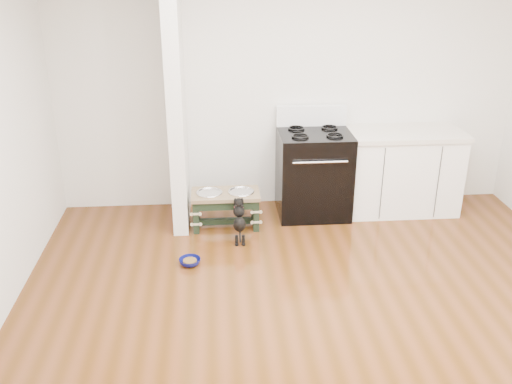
% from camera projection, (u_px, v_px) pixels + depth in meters
% --- Properties ---
extents(ground, '(5.00, 5.00, 0.00)m').
position_uv_depth(ground, '(327.00, 333.00, 4.34)').
color(ground, '#4C2A0D').
rests_on(ground, ground).
extents(room_shell, '(5.00, 5.00, 5.00)m').
position_uv_depth(room_shell, '(339.00, 129.00, 3.70)').
color(room_shell, silver).
rests_on(room_shell, ground).
extents(partition_wall, '(0.15, 0.80, 2.70)m').
position_uv_depth(partition_wall, '(176.00, 96.00, 5.65)').
color(partition_wall, silver).
rests_on(partition_wall, ground).
extents(oven_range, '(0.76, 0.69, 1.14)m').
position_uv_depth(oven_range, '(313.00, 172.00, 6.15)').
color(oven_range, black).
rests_on(oven_range, ground).
extents(cabinet_run, '(1.24, 0.64, 0.91)m').
position_uv_depth(cabinet_run, '(401.00, 171.00, 6.25)').
color(cabinet_run, white).
rests_on(cabinet_run, ground).
extents(dog_feeder, '(0.70, 0.38, 0.40)m').
position_uv_depth(dog_feeder, '(226.00, 203.00, 5.91)').
color(dog_feeder, black).
rests_on(dog_feeder, ground).
extents(puppy, '(0.12, 0.36, 0.43)m').
position_uv_depth(puppy, '(239.00, 219.00, 5.64)').
color(puppy, black).
rests_on(puppy, ground).
extents(floor_bowl, '(0.25, 0.25, 0.06)m').
position_uv_depth(floor_bowl, '(190.00, 262.00, 5.27)').
color(floor_bowl, '#0C0F55').
rests_on(floor_bowl, ground).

